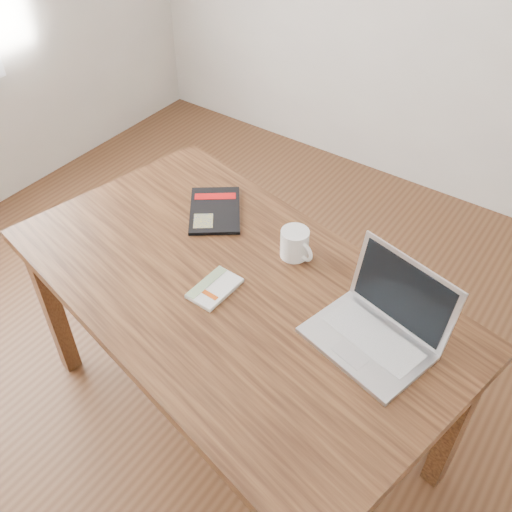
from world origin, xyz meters
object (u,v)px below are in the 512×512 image
Objects in this scene: white_guidebook at (215,288)px; desk at (233,303)px; black_guidebook at (215,210)px; laptop at (379,325)px; coffee_mug at (295,243)px.

desk is at bearing 63.89° from white_guidebook.
desk is 9.63× the size of white_guidebook.
laptop is (0.75, -0.19, 0.04)m from black_guidebook.
black_guidebook is at bearing 130.30° from white_guidebook.
coffee_mug is at bearing -42.41° from black_guidebook.
white_guidebook is at bearing -152.23° from laptop.
white_guidebook and black_guidebook have the same top height.
black_guidebook is 2.43× the size of coffee_mug.
laptop is (0.50, 0.12, 0.04)m from white_guidebook.
desk is at bearing -80.59° from black_guidebook.
coffee_mug is at bearing 80.64° from desk.
white_guidebook is 1.28× the size of coffee_mug.
coffee_mug is at bearing 69.27° from white_guidebook.
black_guidebook is (-0.28, 0.26, 0.10)m from desk.
laptop is at bearing 20.41° from desk.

